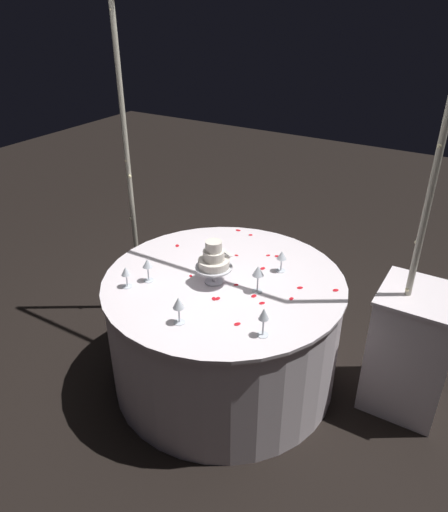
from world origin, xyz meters
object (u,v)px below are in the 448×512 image
Objects in this scene: main_table at (224,330)px; tiered_cake at (214,260)px; decorative_arch at (254,148)px; cake_knife at (221,249)px; wine_glass_3 at (264,316)px; wine_glass_5 at (148,265)px; wine_glass_2 at (282,257)px; wine_glass_0 at (126,273)px; wine_glass_1 at (178,304)px; wine_glass_4 at (258,272)px; side_table at (410,350)px.

main_table is 0.54m from tiered_cake.
decorative_arch reaches higher than cake_knife.
wine_glass_3 reaches higher than wine_glass_5.
main_table is 5.43× the size of cake_knife.
wine_glass_5 is 0.54× the size of cake_knife.
wine_glass_3 is at bearing -72.85° from wine_glass_2.
wine_glass_0 is at bearing -109.22° from cake_knife.
wine_glass_0 is at bearing 164.90° from wine_glass_1.
wine_glass_1 is at bearing -31.24° from wine_glass_5.
wine_glass_4 reaches higher than wine_glass_0.
wine_glass_3 is at bearing -57.48° from decorative_arch.
wine_glass_3 is at bearing 0.37° from wine_glass_0.
tiered_cake reaches higher than cake_knife.
wine_glass_4 is at bearing -154.54° from side_table.
wine_glass_4 reaches higher than side_table.
tiered_cake reaches higher than wine_glass_5.
main_table is 0.76m from wine_glass_3.
wine_glass_2 is 0.84× the size of wine_glass_3.
wine_glass_4 is 0.66m from wine_glass_5.
wine_glass_1 is (0.47, -0.13, 0.02)m from wine_glass_0.
wine_glass_1 reaches higher than wine_glass_5.
wine_glass_4 reaches higher than wine_glass_3.
cake_knife is (-0.65, 0.67, -0.12)m from wine_glass_3.
decorative_arch is 14.55× the size of wine_glass_1.
wine_glass_4 is (0.27, 0.04, -0.02)m from tiered_cake.
side_table is 1.34m from cake_knife.
cake_knife is at bearing 73.15° from wine_glass_5.
wine_glass_2 is at bearing 73.13° from wine_glass_1.
tiered_cake is 1.62× the size of wine_glass_4.
wine_glass_1 is 1.14× the size of wine_glass_2.
tiered_cake is at bearing 97.52° from wine_glass_1.
wine_glass_4 is (0.68, 0.35, 0.03)m from wine_glass_0.
wine_glass_3 reaches higher than side_table.
main_table is at bearing 39.20° from wine_glass_0.
wine_glass_1 is at bearing -106.87° from wine_glass_2.
wine_glass_5 is at bearing 172.30° from wine_glass_3.
tiered_cake is 1.74× the size of wine_glass_1.
decorative_arch is 1.52m from side_table.
wine_glass_3 is (0.42, 0.13, 0.00)m from wine_glass_1.
main_table is 0.56m from wine_glass_4.
wine_glass_0 is at bearing -153.74° from side_table.
wine_glass_3 is 0.61× the size of cake_knife.
wine_glass_3 reaches higher than wine_glass_0.
wine_glass_2 is at bearing -171.77° from side_table.
wine_glass_3 is 0.94m from cake_knife.
wine_glass_1 is at bearing -140.22° from side_table.
wine_glass_3 reaches higher than main_table.
wine_glass_5 reaches higher than wine_glass_0.
wine_glass_1 is 1.07× the size of wine_glass_5.
wine_glass_4 is at bearing 121.51° from wine_glass_3.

